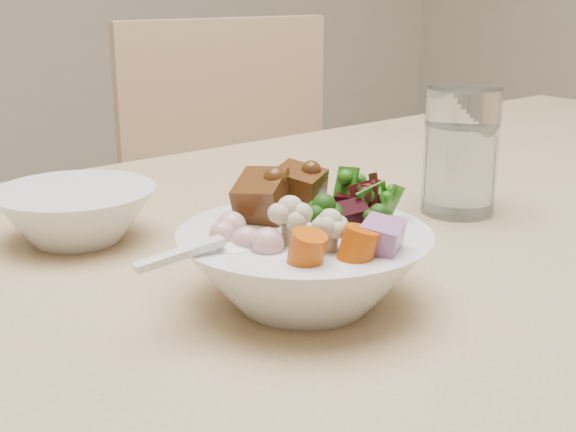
{
  "coord_description": "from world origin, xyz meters",
  "views": [
    {
      "loc": [
        -0.41,
        -0.77,
        1.02
      ],
      "look_at": [
        -0.13,
        -0.26,
        0.84
      ],
      "focal_mm": 50.0,
      "sensor_mm": 36.0,
      "label": 1
    }
  ],
  "objects": [
    {
      "name": "water_glass",
      "position": [
        0.13,
        -0.15,
        0.83
      ],
      "size": [
        0.08,
        0.08,
        0.13
      ],
      "color": "silver",
      "rests_on": "dining_table"
    },
    {
      "name": "side_bowl",
      "position": [
        -0.24,
        -0.05,
        0.8
      ],
      "size": [
        0.15,
        0.15,
        0.05
      ],
      "primitive_type": null,
      "color": "silver",
      "rests_on": "dining_table"
    },
    {
      "name": "food_bowl",
      "position": [
        -0.13,
        -0.28,
        0.81
      ],
      "size": [
        0.19,
        0.19,
        0.1
      ],
      "color": "silver",
      "rests_on": "dining_table"
    },
    {
      "name": "chair_far",
      "position": [
        0.22,
        0.54,
        0.52
      ],
      "size": [
        0.43,
        0.43,
        0.93
      ],
      "rotation": [
        0.0,
        0.0,
        -0.01
      ],
      "color": "tan",
      "rests_on": "ground"
    },
    {
      "name": "soup_spoon",
      "position": [
        -0.2,
        -0.29,
        0.83
      ],
      "size": [
        0.09,
        0.03,
        0.02
      ],
      "rotation": [
        0.0,
        0.0,
        -0.0
      ],
      "color": "silver",
      "rests_on": "food_bowl"
    },
    {
      "name": "dining_table",
      "position": [
        0.09,
        -0.19,
        0.7
      ],
      "size": [
        1.8,
        1.22,
        0.77
      ],
      "rotation": [
        0.0,
        0.0,
        0.19
      ],
      "color": "tan",
      "rests_on": "ground"
    }
  ]
}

